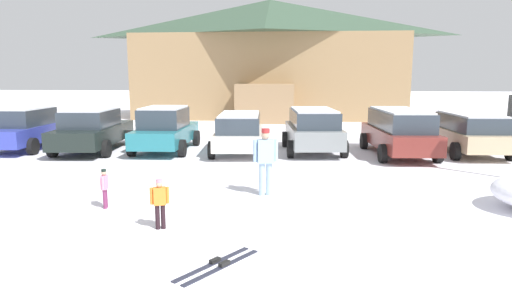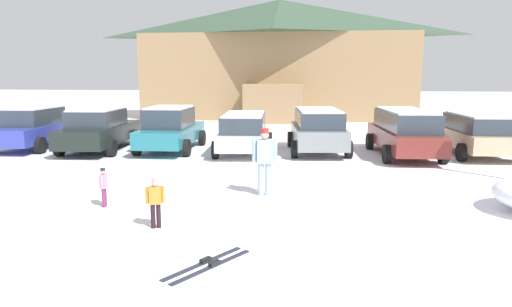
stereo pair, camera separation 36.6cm
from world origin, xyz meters
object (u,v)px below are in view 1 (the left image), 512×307
Objects in this scene: parked_blue_hatchback at (27,128)px; parked_maroon_van at (399,131)px; parked_grey_wagon at (313,129)px; parked_beige_suv at (469,132)px; parked_teal_hatchback at (165,129)px; pair_of_skis at (218,265)px; skier_child_in_orange_jacket at (160,201)px; ski_lodge at (270,58)px; parked_white_suv at (240,131)px; skier_child_in_pink_snowsuit at (105,186)px; parked_black_sedan at (93,130)px; skier_adult_in_blue_parka at (266,158)px.

parked_maroon_van is (14.60, -0.30, 0.07)m from parked_blue_hatchback.
parked_grey_wagon reaches higher than parked_beige_suv.
parked_maroon_van reaches higher than parked_blue_hatchback.
pair_of_skis is (3.90, -10.68, -0.85)m from parked_teal_hatchback.
parked_teal_hatchback is 9.39m from skier_child_in_orange_jacket.
parked_teal_hatchback is at bearing -101.53° from ski_lodge.
parked_grey_wagon is 0.87× the size of parked_maroon_van.
parked_white_suv is 1.02× the size of parked_beige_suv.
parked_blue_hatchback is 11.48m from parked_grey_wagon.
parked_teal_hatchback reaches higher than parked_blue_hatchback.
parked_teal_hatchback reaches higher than skier_child_in_pink_snowsuit.
skier_child_in_pink_snowsuit is (3.66, -7.49, -0.34)m from parked_black_sedan.
parked_black_sedan is (2.90, -0.34, -0.00)m from parked_blue_hatchback.
parked_black_sedan is 4.92× the size of skier_child_in_orange_jacket.
parked_beige_suv is at bearing 9.78° from parked_maroon_van.
parked_black_sedan is at bearing 139.79° from skier_adult_in_blue_parka.
parked_black_sedan reaches higher than skier_child_in_orange_jacket.
pair_of_skis is at bearing -96.04° from skier_adult_in_blue_parka.
skier_child_in_pink_snowsuit is (-2.12, -7.53, -0.33)m from parked_white_suv.
parked_teal_hatchback is at bearing -178.90° from parked_beige_suv.
parked_maroon_van is 7.61m from skier_adult_in_blue_parka.
skier_child_in_orange_jacket is (-3.26, -9.30, -0.34)m from parked_grey_wagon.
parked_blue_hatchback is at bearing 132.04° from skier_child_in_orange_jacket.
skier_adult_in_blue_parka is (-4.53, -6.11, 0.02)m from parked_maroon_van.
parked_blue_hatchback is (-8.90, -15.54, -3.27)m from ski_lodge.
parked_maroon_van reaches higher than skier_adult_in_blue_parka.
parked_white_suv is 6.26m from skier_adult_in_blue_parka.
parked_maroon_van is 1.16× the size of parked_beige_suv.
parked_beige_suv reaches higher than skier_child_in_pink_snowsuit.
pair_of_skis is (9.62, -10.73, -0.83)m from parked_blue_hatchback.
parked_teal_hatchback is 7.83m from skier_child_in_pink_snowsuit.
parked_grey_wagon is (8.57, 0.53, 0.06)m from parked_black_sedan.
parked_beige_suv is (14.39, 0.51, 0.00)m from parked_black_sedan.
parked_white_suv is at bearing 95.11° from pair_of_skis.
parked_grey_wagon is 5.82m from parked_beige_suv.
parked_maroon_van is (5.92, 0.01, 0.09)m from parked_white_suv.
skier_child_in_orange_jacket is (-0.69, -24.65, -3.56)m from ski_lodge.
parked_blue_hatchback is 14.61m from parked_maroon_van.
parked_white_suv is 8.82m from skier_child_in_orange_jacket.
parked_grey_wagon is 9.41m from skier_child_in_pink_snowsuit.
ski_lodge reaches higher than pair_of_skis.
parked_grey_wagon reaches higher than skier_child_in_orange_jacket.
ski_lodge reaches higher than parked_teal_hatchback.
parked_grey_wagon is at bearing 171.18° from parked_maroon_van.
parked_blue_hatchback is at bearing -179.44° from parked_beige_suv.
parked_grey_wagon is 2.73× the size of pair_of_skis.
parked_white_suv is at bearing 86.93° from skier_child_in_orange_jacket.
parked_black_sedan is at bearing 122.87° from pair_of_skis.
skier_child_in_orange_jacket is at bearing 130.83° from pair_of_skis.
parked_white_suv is at bearing -90.79° from ski_lodge.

